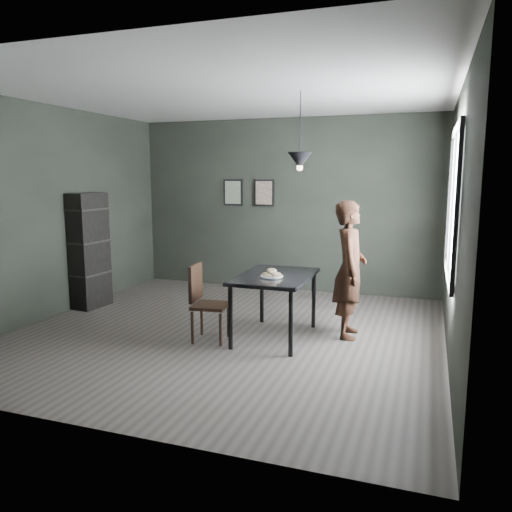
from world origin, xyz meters
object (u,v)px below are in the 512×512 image
(pendant_lamp, at_px, (300,160))
(shelf_unit, at_px, (89,251))
(wood_chair, at_px, (204,297))
(white_plate, at_px, (272,277))
(cafe_table, at_px, (275,282))
(woman, at_px, (350,270))

(pendant_lamp, bearing_deg, shelf_unit, 173.42)
(wood_chair, bearing_deg, white_plate, 8.16)
(shelf_unit, height_order, pendant_lamp, pendant_lamp)
(wood_chair, relative_size, shelf_unit, 0.54)
(cafe_table, height_order, white_plate, white_plate)
(cafe_table, xyz_separation_m, shelf_unit, (-2.92, 0.47, 0.15))
(shelf_unit, bearing_deg, woman, 2.86)
(woman, relative_size, wood_chair, 1.81)
(cafe_table, bearing_deg, wood_chair, -154.66)
(wood_chair, bearing_deg, pendant_lamp, 17.51)
(pendant_lamp, bearing_deg, cafe_table, -158.20)
(cafe_table, xyz_separation_m, pendant_lamp, (0.25, 0.10, 1.38))
(cafe_table, height_order, wood_chair, wood_chair)
(woman, xyz_separation_m, shelf_unit, (-3.72, 0.12, 0.02))
(woman, bearing_deg, white_plate, 114.90)
(white_plate, relative_size, shelf_unit, 0.14)
(white_plate, height_order, shelf_unit, shelf_unit)
(white_plate, xyz_separation_m, shelf_unit, (-2.93, 0.62, 0.06))
(cafe_table, distance_m, white_plate, 0.17)
(cafe_table, height_order, shelf_unit, shelf_unit)
(white_plate, xyz_separation_m, pendant_lamp, (0.24, 0.25, 1.29))
(cafe_table, bearing_deg, shelf_unit, 170.94)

